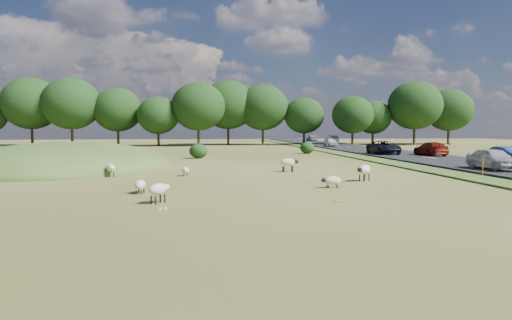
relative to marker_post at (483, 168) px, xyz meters
The scene contains 20 objects.
ground 24.65m from the marker_post, 129.52° to the left, with size 160.00×160.00×0.00m, color #3B4A17.
mound 29.80m from the marker_post, 158.31° to the left, with size 16.00×20.00×4.00m, color #33561E.
road 29.33m from the marker_post, 81.53° to the left, with size 8.00×150.00×0.25m, color black.
treeline 57.27m from the marker_post, 107.09° to the left, with size 96.28×14.66×11.70m.
shrubs 29.62m from the marker_post, 125.19° to the left, with size 26.00×8.79×1.49m.
marker_post is the anchor object (origin of this frame).
sheep_0 23.03m from the marker_post, behind, with size 0.85×1.20×0.83m.
sheep_1 12.28m from the marker_post, 155.39° to the left, with size 1.33×0.67×0.95m.
sheep_2 20.49m from the marker_post, 167.59° to the right, with size 0.56×1.12×0.64m.
sheep_3 20.28m from the marker_post, 158.69° to the right, with size 0.96×1.13×0.82m.
sheep_4 7.91m from the marker_post, behind, with size 1.22×1.18×0.93m.
sheep_5 18.47m from the marker_post, 170.00° to the left, with size 0.46×1.00×0.57m.
sheep_6 11.14m from the marker_post, 161.29° to the right, with size 1.06×0.52×0.60m.
car_0 9.42m from the marker_post, 48.68° to the left, with size 1.46×4.20×1.38m, color navy.
car_1 3.55m from the marker_post, 46.75° to the left, with size 1.73×4.31×1.47m, color silver.
car_2 55.00m from the marker_post, 83.51° to the left, with size 1.56×4.46×1.47m, color white.
car_3 19.33m from the marker_post, 71.24° to the left, with size 1.92×4.73×1.37m, color maroon.
car_4 21.43m from the marker_post, 83.52° to the left, with size 2.36×5.11×1.42m, color black.
car_5 41.96m from the marker_post, 86.70° to the left, with size 1.48×3.69×1.26m, color white.
car_6 69.85m from the marker_post, 84.89° to the left, with size 1.75×4.29×1.25m, color #B0B2B9.
Camera 1 is at (-1.42, -25.08, 3.06)m, focal length 32.00 mm.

